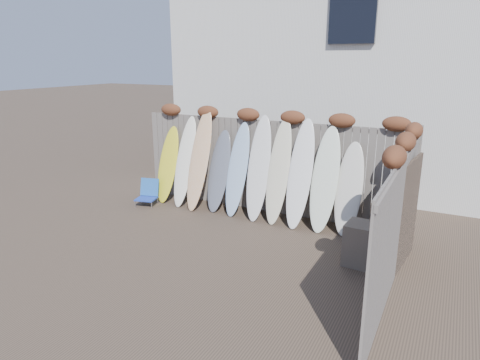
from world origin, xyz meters
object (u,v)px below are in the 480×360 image
at_px(beach_chair, 148,193).
at_px(wooden_crate, 364,245).
at_px(lattice_panel, 408,212).
at_px(surfboard_0, 168,164).

distance_m(beach_chair, wooden_crate, 5.11).
bearing_deg(beach_chair, lattice_panel, -4.25).
xyz_separation_m(wooden_crate, lattice_panel, (0.57, 0.39, 0.52)).
height_order(wooden_crate, surfboard_0, surfboard_0).
height_order(lattice_panel, surfboard_0, lattice_panel).
bearing_deg(surfboard_0, lattice_panel, -5.18).
bearing_deg(beach_chair, wooden_crate, -9.06).
bearing_deg(wooden_crate, lattice_panel, 34.16).
bearing_deg(wooden_crate, surfboard_0, 165.16).
xyz_separation_m(lattice_panel, surfboard_0, (-5.36, 0.88, -0.00)).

